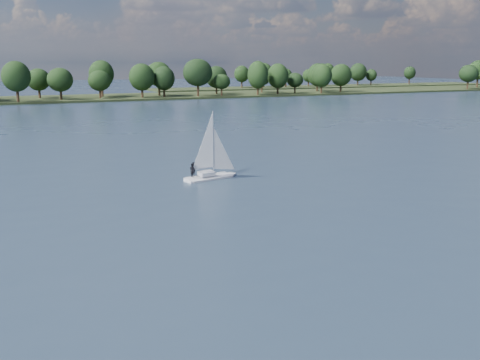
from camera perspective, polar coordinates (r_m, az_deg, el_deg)
ground at (r=108.34m, az=-11.99°, el=4.76°), size 700.00×700.00×0.00m
far_shore at (r=218.48m, az=-18.84°, el=8.10°), size 660.00×40.00×1.50m
far_shore_back at (r=322.75m, az=9.92°, el=9.76°), size 220.00×30.00×1.40m
sailboat at (r=64.86m, az=-3.37°, el=2.18°), size 6.83×3.25×8.67m
treeline at (r=213.67m, az=-21.08°, el=10.04°), size 561.88×74.47×17.43m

